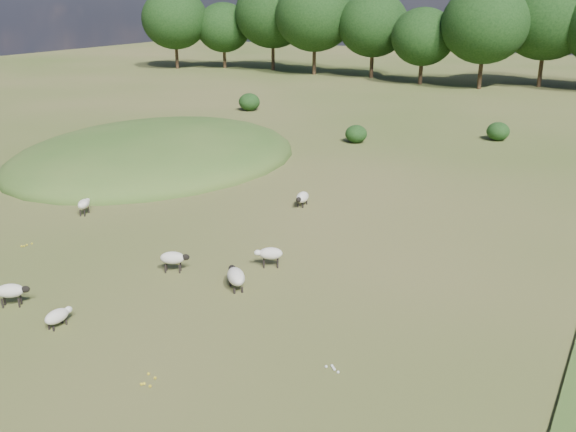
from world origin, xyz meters
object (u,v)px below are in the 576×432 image
object	(u,v)px
sheep_2	(11,291)
sheep_5	(173,258)
sheep_6	(270,254)
sheep_4	(57,316)
sheep_0	(236,276)
sheep_1	(84,204)
sheep_3	(302,197)

from	to	relation	value
sheep_2	sheep_5	size ratio (longest dim) A/B	0.97
sheep_6	sheep_2	bearing A→B (deg)	20.73
sheep_2	sheep_4	size ratio (longest dim) A/B	1.07
sheep_5	sheep_0	bearing A→B (deg)	-29.65
sheep_0	sheep_2	size ratio (longest dim) A/B	1.15
sheep_0	sheep_1	world-z (taller)	sheep_0
sheep_0	sheep_4	bearing A→B (deg)	99.70
sheep_0	sheep_4	distance (m)	5.94
sheep_1	sheep_6	bearing A→B (deg)	-118.77
sheep_1	sheep_0	bearing A→B (deg)	-130.25
sheep_1	sheep_6	size ratio (longest dim) A/B	0.96
sheep_2	sheep_6	world-z (taller)	sheep_2
sheep_0	sheep_3	world-z (taller)	sheep_0
sheep_3	sheep_6	xyz separation A→B (m)	(2.42, -7.04, 0.11)
sheep_3	sheep_6	size ratio (longest dim) A/B	1.12
sheep_0	sheep_1	size ratio (longest dim) A/B	1.18
sheep_4	sheep_6	xyz separation A→B (m)	(3.33, 7.16, 0.18)
sheep_2	sheep_6	size ratio (longest dim) A/B	0.99
sheep_1	sheep_3	distance (m)	10.25
sheep_6	sheep_4	bearing A→B (deg)	35.32
sheep_4	sheep_0	bearing A→B (deg)	-31.27
sheep_2	sheep_6	bearing A→B (deg)	15.18
sheep_2	sheep_5	xyz separation A→B (m)	(2.86, 4.79, 0.00)
sheep_1	sheep_5	size ratio (longest dim) A/B	0.94
sheep_1	sheep_5	distance (m)	8.39
sheep_6	sheep_3	bearing A→B (deg)	-100.72
sheep_1	sheep_2	world-z (taller)	sheep_2
sheep_5	sheep_2	bearing A→B (deg)	-149.16
sheep_3	sheep_6	bearing A→B (deg)	10.45
sheep_5	sheep_6	xyz separation A→B (m)	(2.86, 2.14, -0.01)
sheep_0	sheep_6	bearing A→B (deg)	-48.34
sheep_3	sheep_5	xyz separation A→B (m)	(-0.44, -9.18, 0.12)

